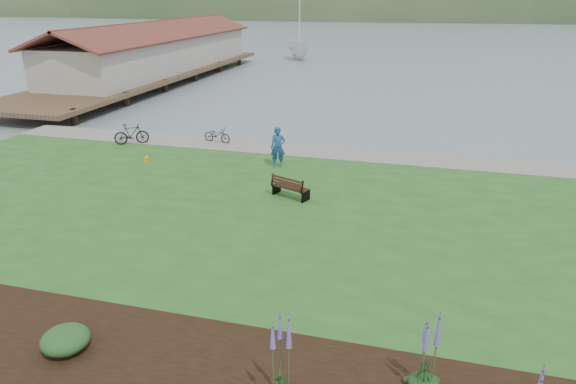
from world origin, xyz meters
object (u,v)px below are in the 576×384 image
Objects in this scene: person at (278,144)px; sailboat at (299,60)px; park_bench at (289,187)px; bicycle_a at (217,135)px.

sailboat is at bearing 86.55° from person.
park_bench is 8.75m from bicycle_a.
person is at bearing -115.28° from bicycle_a.
sailboat reaches higher than person.
person reaches higher than park_bench.
park_bench is at bearing -105.90° from sailboat.
person is (-1.49, 3.55, 0.62)m from park_bench.
person is 1.38× the size of bicycle_a.
sailboat is (-11.05, 45.94, -0.85)m from park_bench.
park_bench is 0.06× the size of sailboat.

